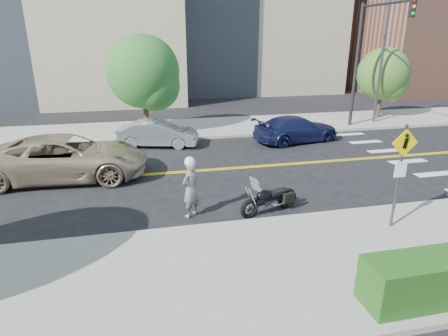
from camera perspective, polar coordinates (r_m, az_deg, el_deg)
name	(u,v)px	position (r m, az deg, el deg)	size (l,w,h in m)	color
ground_plane	(209,170)	(15.87, -2.24, -0.30)	(120.00, 120.00, 0.00)	black
sidewalk_near	(266,270)	(9.30, 6.38, -15.20)	(60.00, 5.00, 0.15)	#9E9B91
sidewalk_far	(187,128)	(22.98, -5.62, 6.03)	(60.00, 5.00, 0.15)	#9E9B91
building_right	(427,30)	(44.99, 28.56, 18.00)	(14.00, 12.00, 12.00)	#8C5947
lamp_post	(382,57)	(25.79, 22.94, 15.27)	(0.16, 0.16, 8.00)	#4C4C51
traffic_light	(367,49)	(23.48, 20.96, 16.53)	(0.28, 4.50, 7.00)	black
pedestrian_sign	(400,167)	(11.33, 25.30, 0.12)	(0.78, 0.08, 3.00)	#4C4C51
motorcyclist	(191,187)	(11.55, -5.11, -2.90)	(0.79, 0.77, 1.95)	silver
motorcycle	(270,193)	(11.98, 7.01, -3.85)	(2.11, 0.64, 1.28)	black
suv	(67,158)	(15.91, -22.85, 1.48)	(2.86, 6.21, 1.72)	tan
parked_car_silver	(158,133)	(19.49, -10.03, 5.20)	(1.41, 4.05, 1.33)	#9FA2A6
parked_car_blue	(296,129)	(20.44, 10.98, 5.86)	(1.93, 4.75, 1.38)	navy
tree_far_a	(143,72)	(21.86, -12.22, 14.11)	(4.04, 4.04, 5.53)	#382619
tree_far_b	(383,74)	(27.89, 23.11, 13.06)	(3.41, 3.41, 4.71)	#382619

